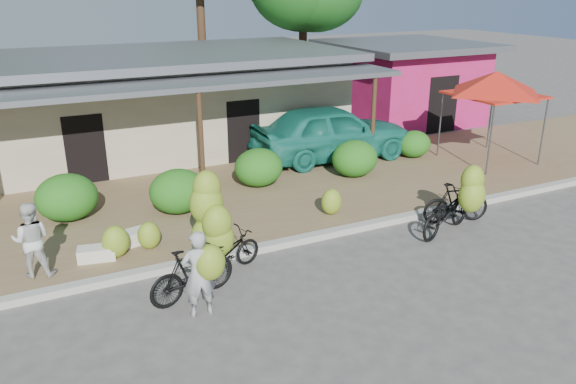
# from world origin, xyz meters

# --- Properties ---
(ground) EXTENTS (100.00, 100.00, 0.00)m
(ground) POSITION_xyz_m (0.00, 0.00, 0.00)
(ground) COLOR #4E4B48
(ground) RESTS_ON ground
(sidewalk) EXTENTS (60.00, 6.00, 0.12)m
(sidewalk) POSITION_xyz_m (0.00, 5.00, 0.06)
(sidewalk) COLOR olive
(sidewalk) RESTS_ON ground
(curb) EXTENTS (60.00, 0.25, 0.15)m
(curb) POSITION_xyz_m (0.00, 2.00, 0.07)
(curb) COLOR #A8A399
(curb) RESTS_ON ground
(shop_main) EXTENTS (13.00, 8.50, 3.35)m
(shop_main) POSITION_xyz_m (0.00, 10.93, 1.72)
(shop_main) COLOR #C2B492
(shop_main) RESTS_ON ground
(shop_pink) EXTENTS (6.00, 6.00, 3.25)m
(shop_pink) POSITION_xyz_m (10.50, 10.99, 1.67)
(shop_pink) COLOR #C01D6B
(shop_pink) RESTS_ON ground
(hedge_1) EXTENTS (1.46, 1.31, 1.14)m
(hedge_1) POSITION_xyz_m (-3.62, 5.43, 0.69)
(hedge_1) COLOR #165A14
(hedge_1) RESTS_ON sidewalk
(hedge_2) EXTENTS (1.42, 1.28, 1.11)m
(hedge_2) POSITION_xyz_m (-1.09, 4.71, 0.67)
(hedge_2) COLOR #165A14
(hedge_2) RESTS_ON sidewalk
(hedge_3) EXTENTS (1.38, 1.24, 1.08)m
(hedge_3) POSITION_xyz_m (1.49, 5.64, 0.66)
(hedge_3) COLOR #165A14
(hedge_3) RESTS_ON sidewalk
(hedge_4) EXTENTS (1.39, 1.25, 1.08)m
(hedge_4) POSITION_xyz_m (4.37, 5.18, 0.66)
(hedge_4) COLOR #165A14
(hedge_4) RESTS_ON sidewalk
(hedge_5) EXTENTS (1.13, 1.01, 0.88)m
(hedge_5) POSITION_xyz_m (7.19, 5.98, 0.56)
(hedge_5) COLOR #165A14
(hedge_5) RESTS_ON sidewalk
(red_canopy) EXTENTS (3.50, 3.50, 2.86)m
(red_canopy) POSITION_xyz_m (9.11, 4.64, 2.61)
(red_canopy) COLOR #59595E
(red_canopy) RESTS_ON sidewalk
(bike_left) EXTENTS (1.82, 1.30, 1.33)m
(bike_left) POSITION_xyz_m (-1.93, 0.67, 0.60)
(bike_left) COLOR black
(bike_left) RESTS_ON ground
(bike_center) EXTENTS (1.75, 1.33, 2.04)m
(bike_center) POSITION_xyz_m (-1.15, 1.71, 0.83)
(bike_center) COLOR black
(bike_center) RESTS_ON ground
(bike_right) EXTENTS (1.76, 1.35, 1.66)m
(bike_right) POSITION_xyz_m (4.80, 1.15, 0.72)
(bike_right) COLOR black
(bike_right) RESTS_ON ground
(bike_far_right) EXTENTS (2.09, 1.33, 1.04)m
(bike_far_right) POSITION_xyz_m (4.22, 1.00, 0.52)
(bike_far_right) COLOR black
(bike_far_right) RESTS_ON ground
(loose_banana_a) EXTENTS (0.56, 0.48, 0.70)m
(loose_banana_a) POSITION_xyz_m (-2.95, 2.87, 0.47)
(loose_banana_a) COLOR #8DA328
(loose_banana_a) RESTS_ON sidewalk
(loose_banana_b) EXTENTS (0.49, 0.42, 0.61)m
(loose_banana_b) POSITION_xyz_m (-2.24, 2.97, 0.43)
(loose_banana_b) COLOR #8DA328
(loose_banana_b) RESTS_ON sidewalk
(loose_banana_c) EXTENTS (0.53, 0.45, 0.66)m
(loose_banana_c) POSITION_xyz_m (2.26, 2.91, 0.45)
(loose_banana_c) COLOR #8DA328
(loose_banana_c) RESTS_ON sidewalk
(sack_near) EXTENTS (0.92, 0.59, 0.30)m
(sack_near) POSITION_xyz_m (-2.58, 3.35, 0.27)
(sack_near) COLOR beige
(sack_near) RESTS_ON sidewalk
(sack_far) EXTENTS (0.81, 0.52, 0.28)m
(sack_far) POSITION_xyz_m (-3.35, 2.93, 0.26)
(sack_far) COLOR beige
(sack_far) RESTS_ON sidewalk
(vendor) EXTENTS (0.61, 0.41, 1.61)m
(vendor) POSITION_xyz_m (-2.00, 0.18, 0.80)
(vendor) COLOR #979797
(vendor) RESTS_ON ground
(bystander) EXTENTS (0.86, 0.75, 1.52)m
(bystander) POSITION_xyz_m (-4.51, 2.76, 0.88)
(bystander) COLOR silver
(bystander) RESTS_ON sidewalk
(teal_van) EXTENTS (5.34, 2.33, 1.79)m
(teal_van) POSITION_xyz_m (4.64, 7.00, 1.01)
(teal_van) COLOR #1A7563
(teal_van) RESTS_ON sidewalk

